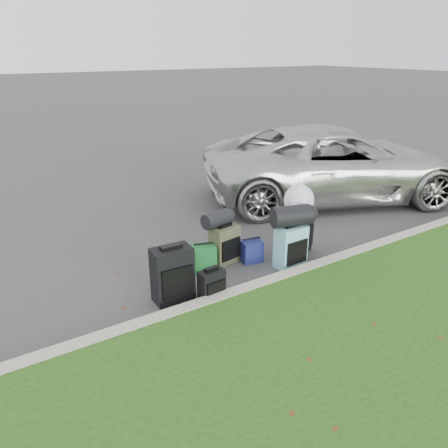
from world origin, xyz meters
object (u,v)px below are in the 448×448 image
tote_green (204,258)px  tote_navy (251,251)px  suitcase_small_black (212,285)px  suitcase_large_black_left (172,274)px  suitcase_teal (291,247)px  suv (335,163)px  suitcase_large_black_right (300,233)px  suitcase_olive (224,245)px

tote_green → tote_navy: bearing=6.3°
suitcase_small_black → tote_green: (0.34, 0.79, -0.02)m
tote_green → suitcase_large_black_left: bearing=-128.5°
suitcase_teal → suitcase_small_black: bearing=-174.5°
suitcase_small_black → suv: bearing=22.6°
suitcase_large_black_left → tote_green: size_ratio=1.93×
suitcase_large_black_left → suitcase_large_black_right: (2.37, 0.20, -0.04)m
tote_green → tote_navy: (0.76, -0.15, -0.02)m
suitcase_olive → tote_navy: (0.38, -0.19, -0.13)m
suv → suitcase_small_black: 5.01m
suitcase_olive → suitcase_teal: size_ratio=0.91×
suitcase_large_black_left → suitcase_teal: 1.92m
tote_green → tote_navy: tote_green is taller
suv → tote_navy: 3.76m
suitcase_teal → suitcase_olive: bearing=138.3°
suitcase_large_black_left → suitcase_teal: (1.92, -0.10, -0.04)m
suitcase_olive → suitcase_small_black: bearing=-141.0°
suitcase_large_black_left → suitcase_large_black_right: suitcase_large_black_left is taller
suitcase_olive → suitcase_large_black_right: bearing=-25.7°
suitcase_olive → tote_green: (-0.39, -0.04, -0.11)m
suitcase_small_black → suitcase_teal: (1.49, 0.17, 0.11)m
suitcase_large_black_right → tote_navy: 0.87m
suitcase_olive → tote_navy: size_ratio=1.76×
suv → suitcase_small_black: bearing=139.0°
suitcase_large_black_left → tote_navy: bearing=15.8°
suv → suitcase_large_black_right: 3.09m
suitcase_small_black → suitcase_olive: suitcase_olive is taller
suitcase_teal → suitcase_large_black_left: bearing=175.8°
suitcase_large_black_left → tote_navy: 1.58m
suitcase_small_black → suitcase_olive: size_ratio=0.71×
suitcase_large_black_left → suv: bearing=24.1°
tote_navy → suitcase_small_black: bearing=-140.3°
suv → tote_green: (-4.12, -1.42, -0.59)m
suitcase_olive → tote_navy: bearing=-36.6°
suitcase_olive → suitcase_large_black_right: suitcase_large_black_right is taller
suitcase_small_black → suitcase_olive: 1.10m
suitcase_small_black → suitcase_large_black_right: 2.00m
suitcase_large_black_right → tote_green: bearing=146.6°
suitcase_small_black → suitcase_large_black_left: 0.53m
suitcase_small_black → tote_green: bearing=63.0°
suv → suitcase_large_black_left: 5.27m
tote_navy → suitcase_large_black_right: bearing=-0.9°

